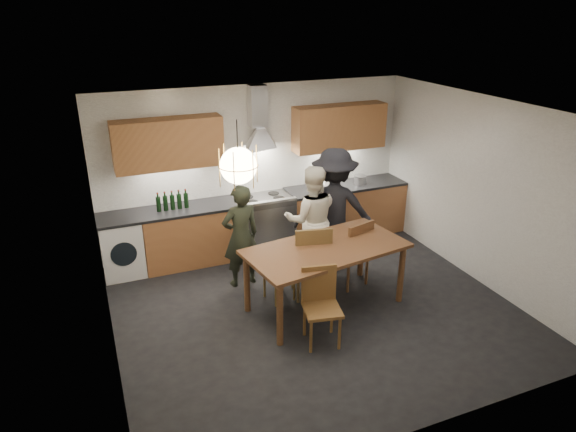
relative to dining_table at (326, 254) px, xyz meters
name	(u,v)px	position (x,y,z in m)	size (l,w,h in m)	color
ground	(315,309)	(-0.15, -0.02, -0.76)	(5.00, 5.00, 0.00)	black
room_shell	(318,186)	(-0.15, -0.02, 0.95)	(5.02, 4.52, 2.61)	white
counter_run	(265,223)	(-0.13, 1.93, -0.31)	(5.00, 0.62, 0.90)	#C27D4A
range_stove	(264,223)	(-0.15, 1.92, -0.32)	(0.90, 0.60, 0.92)	silver
wall_fixtures	(259,134)	(-0.15, 2.04, 1.11)	(4.30, 0.54, 1.10)	#B77946
pendant_lamp	(238,166)	(-1.15, -0.12, 1.34)	(0.43, 0.43, 0.70)	black
dining_table	(326,254)	(0.00, 0.00, 0.00)	(2.17, 1.31, 0.86)	brown
chair_back_left	(282,271)	(-0.47, 0.33, -0.31)	(0.42, 0.42, 0.79)	brown
chair_back_mid	(311,257)	(-0.08, 0.25, -0.15)	(0.57, 0.57, 1.06)	brown
chair_back_right	(354,249)	(0.60, 0.32, -0.19)	(0.55, 0.55, 0.99)	brown
chair_front	(321,300)	(-0.37, -0.61, -0.23)	(0.49, 0.49, 0.92)	brown
person_left	(241,236)	(-0.83, 0.98, -0.02)	(0.54, 0.36, 1.48)	black
person_mid	(312,220)	(0.24, 0.97, 0.05)	(0.79, 0.62, 1.63)	white
person_right	(334,208)	(0.64, 1.04, 0.15)	(1.17, 0.67, 1.82)	black
mixing_bowl	(324,187)	(0.88, 1.85, 0.18)	(0.34, 0.34, 0.08)	#B2B2B5
stock_pot	(360,180)	(1.56, 1.89, 0.21)	(0.19, 0.19, 0.14)	silver
wine_bottles	(172,200)	(-1.56, 1.93, 0.28)	(0.47, 0.07, 0.28)	black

